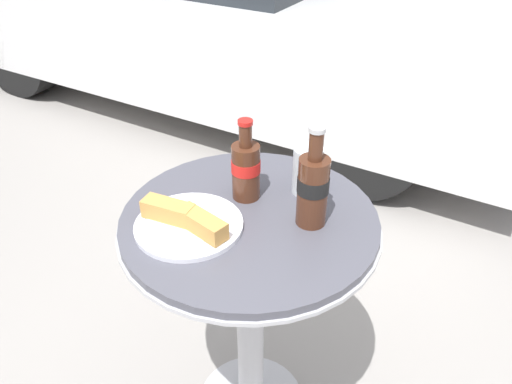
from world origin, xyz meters
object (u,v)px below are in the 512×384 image
cola_bottle_right (246,168)px  drinking_glass (307,172)px  bistro_table (250,274)px  lunch_plate_near (187,222)px  cola_bottle_left (313,187)px  parked_car (223,6)px

cola_bottle_right → drinking_glass: size_ratio=1.69×
bistro_table → lunch_plate_near: bearing=-131.0°
bistro_table → cola_bottle_left: cola_bottle_left is taller
bistro_table → parked_car: bearing=125.3°
cola_bottle_left → drinking_glass: bearing=120.2°
cola_bottle_left → lunch_plate_near: bearing=-144.6°
lunch_plate_near → bistro_table: bearing=49.0°
cola_bottle_right → drinking_glass: (0.12, 0.10, -0.03)m
lunch_plate_near → parked_car: bearing=122.2°
parked_car → lunch_plate_near: bearing=-57.8°
cola_bottle_left → lunch_plate_near: 0.29m
cola_bottle_right → parked_car: parked_car is taller
cola_bottle_right → lunch_plate_near: (-0.05, -0.18, -0.06)m
cola_bottle_right → parked_car: bearing=125.2°
bistro_table → parked_car: 2.60m
drinking_glass → parked_car: bearing=128.7°
cola_bottle_right → cola_bottle_left: bearing=-4.5°
bistro_table → parked_car: size_ratio=0.18×
cola_bottle_left → lunch_plate_near: size_ratio=0.98×
drinking_glass → lunch_plate_near: 0.32m
bistro_table → parked_car: parked_car is taller
drinking_glass → lunch_plate_near: (-0.17, -0.27, -0.04)m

